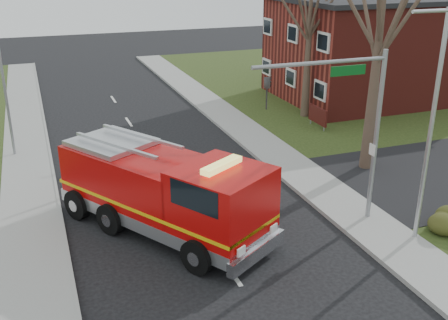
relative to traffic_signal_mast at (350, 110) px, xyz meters
name	(u,v)px	position (x,y,z in m)	size (l,w,h in m)	color
ground	(230,270)	(-5.21, -1.50, -4.71)	(120.00, 120.00, 0.00)	black
sidewalk_right	(384,236)	(0.99, -1.50, -4.63)	(2.40, 80.00, 0.15)	gray
sidewalk_left	(37,309)	(-11.41, -1.50, -4.63)	(2.40, 80.00, 0.15)	gray
brick_building	(384,47)	(13.79, 16.50, -1.05)	(15.40, 10.40, 7.25)	maroon
health_center_sign	(318,116)	(5.29, 11.00, -3.83)	(0.12, 2.00, 1.40)	#41110F
bare_tree_near	(381,16)	(4.29, 4.50, 2.71)	(6.00, 6.00, 12.00)	#3F3225
bare_tree_far	(310,16)	(5.79, 13.50, 1.78)	(5.25, 5.25, 10.50)	#3F3225
traffic_signal_mast	(350,110)	(0.00, 0.00, 0.00)	(5.29, 0.18, 6.80)	gray
streetlight_pole	(430,124)	(1.93, -2.00, -0.16)	(1.48, 0.16, 8.40)	#B7BABF
utility_pole_far	(5,92)	(-12.01, 12.50, -1.21)	(0.14, 0.14, 7.00)	gray
fire_engine	(165,193)	(-6.52, 1.93, -3.12)	(7.04, 8.93, 3.50)	#B60908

